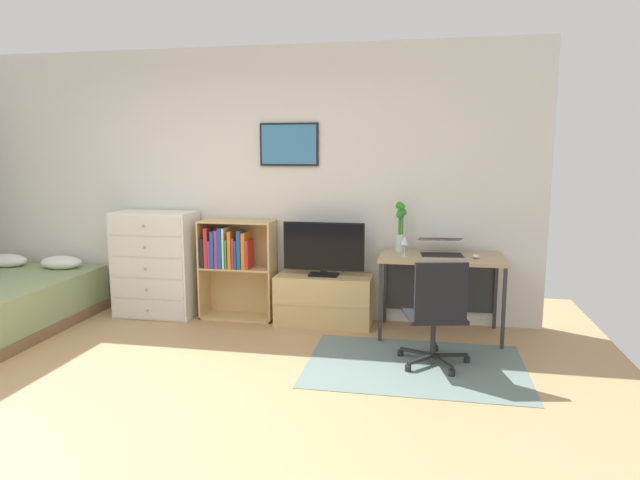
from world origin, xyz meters
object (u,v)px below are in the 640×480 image
(bookshelf, at_px, (233,260))
(wine_glass, at_px, (404,241))
(desk, at_px, (441,268))
(laptop, at_px, (441,247))
(tv_stand, at_px, (324,300))
(television, at_px, (324,249))
(dresser, at_px, (156,264))
(office_chair, at_px, (437,311))
(computer_mouse, at_px, (476,256))
(bamboo_vase, at_px, (400,224))

(bookshelf, distance_m, wine_glass, 1.75)
(desk, distance_m, wine_glass, 0.45)
(bookshelf, bearing_deg, laptop, -2.74)
(bookshelf, relative_size, tv_stand, 1.07)
(bookshelf, xyz_separation_m, television, (0.94, -0.07, 0.15))
(dresser, bearing_deg, bookshelf, 4.18)
(office_chair, xyz_separation_m, wine_glass, (-0.29, 0.76, 0.42))
(bookshelf, distance_m, computer_mouse, 2.36)
(tv_stand, height_order, laptop, laptop)
(wine_glass, bearing_deg, office_chair, -69.49)
(laptop, height_order, computer_mouse, laptop)
(television, relative_size, bamboo_vase, 1.68)
(desk, bearing_deg, wine_glass, -156.87)
(bamboo_vase, bearing_deg, tv_stand, -173.90)
(computer_mouse, relative_size, wine_glass, 0.58)
(dresser, xyz_separation_m, office_chair, (2.80, -0.93, -0.08))
(tv_stand, xyz_separation_m, bamboo_vase, (0.72, 0.08, 0.75))
(tv_stand, distance_m, computer_mouse, 1.50)
(computer_mouse, height_order, bamboo_vase, bamboo_vase)
(dresser, height_order, computer_mouse, dresser)
(desk, height_order, office_chair, office_chair)
(dresser, xyz_separation_m, desk, (2.85, -0.02, 0.07))
(bookshelf, relative_size, television, 1.27)
(tv_stand, bearing_deg, desk, -1.93)
(computer_mouse, bearing_deg, dresser, 177.34)
(desk, bearing_deg, laptop, -105.59)
(tv_stand, distance_m, office_chair, 1.43)
(laptop, bearing_deg, desk, 68.84)
(television, xyz_separation_m, office_chair, (1.06, -0.92, -0.29))
(office_chair, bearing_deg, computer_mouse, 53.38)
(tv_stand, bearing_deg, bamboo_vase, 6.10)
(wine_glass, bearing_deg, computer_mouse, 1.61)
(laptop, relative_size, wine_glass, 2.57)
(bookshelf, bearing_deg, bamboo_vase, 1.14)
(dresser, relative_size, wine_glass, 5.97)
(desk, xyz_separation_m, bamboo_vase, (-0.38, 0.11, 0.39))
(tv_stand, xyz_separation_m, office_chair, (1.06, -0.94, 0.21))
(desk, bearing_deg, television, 179.22)
(bookshelf, height_order, bamboo_vase, bamboo_vase)
(wine_glass, bearing_deg, television, 168.51)
(television, height_order, wine_glass, television)
(tv_stand, distance_m, laptop, 1.24)
(laptop, height_order, bamboo_vase, bamboo_vase)
(bookshelf, height_order, tv_stand, bookshelf)
(bookshelf, xyz_separation_m, desk, (2.05, -0.08, 0.01))
(tv_stand, height_order, office_chair, office_chair)
(desk, xyz_separation_m, computer_mouse, (0.30, -0.12, 0.15))
(television, relative_size, wine_glass, 4.37)
(bamboo_vase, bearing_deg, desk, -16.64)
(computer_mouse, bearing_deg, laptop, 160.56)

